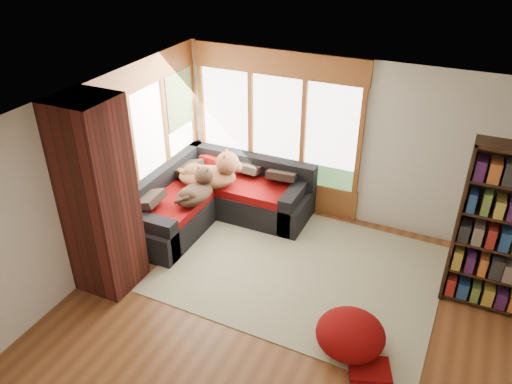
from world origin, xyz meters
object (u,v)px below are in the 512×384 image
Objects in this scene: area_rug at (301,269)px; dog_tan at (212,174)px; pouf at (350,333)px; brick_chimney at (99,198)px; bookshelf at (498,232)px; dog_brindle at (197,191)px; sectional_sofa at (214,198)px.

area_rug is 2.04m from dog_tan.
area_rug is at bearing 131.92° from pouf.
bookshelf is at bearing 19.32° from brick_chimney.
area_rug is 1.92m from dog_brindle.
dog_tan is (-4.05, 0.36, -0.30)m from bookshelf.
pouf is at bearing -132.32° from bookshelf.
dog_brindle is at bearing 172.98° from area_rug.
pouf is at bearing -48.08° from area_rug.
brick_chimney is at bearing -107.24° from sectional_sofa.
brick_chimney reaches higher than dog_tan.
brick_chimney is at bearing -150.43° from area_rug.
dog_brindle is at bearing -178.56° from bookshelf.
dog_brindle is (-0.00, -0.47, -0.06)m from dog_tan.
brick_chimney is 2.32m from sectional_sofa.
sectional_sofa is (0.45, 2.05, -1.00)m from brick_chimney.
bookshelf reaches higher than pouf.
brick_chimney reaches higher than dog_brindle.
dog_tan is at bearing -69.29° from sectional_sofa.
bookshelf is (4.54, 1.59, -0.20)m from brick_chimney.
area_rug is at bearing -172.10° from bookshelf.
dog_brindle is (0.49, 1.49, -0.56)m from brick_chimney.
pouf reaches higher than area_rug.
area_rug is 4.64× the size of pouf.
sectional_sofa reaches higher than area_rug.
dog_tan reaches higher than area_rug.
brick_chimney is 1.18× the size of bookshelf.
area_rug is at bearing -28.26° from sectional_sofa.
sectional_sofa reaches higher than pouf.
dog_brindle reaches higher than sectional_sofa.
pouf is (1.00, -1.11, 0.22)m from area_rug.
bookshelf is (2.30, 0.32, 1.09)m from area_rug.
dog_brindle is at bearing -90.95° from sectional_sofa.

